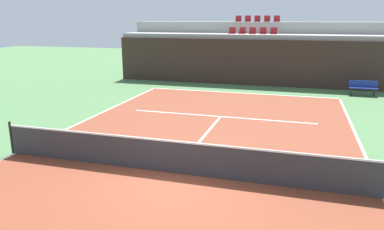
% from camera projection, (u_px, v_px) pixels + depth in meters
% --- Properties ---
extents(ground_plane, '(80.00, 80.00, 0.00)m').
position_uv_depth(ground_plane, '(173.00, 173.00, 10.37)').
color(ground_plane, '#477042').
extents(court_surface, '(11.00, 24.00, 0.01)m').
position_uv_depth(court_surface, '(173.00, 173.00, 10.37)').
color(court_surface, brown).
rests_on(court_surface, ground_plane).
extents(baseline_far, '(11.00, 0.10, 0.00)m').
position_uv_depth(baseline_far, '(240.00, 93.00, 21.45)').
color(baseline_far, white).
rests_on(baseline_far, court_surface).
extents(sideline_left, '(0.10, 24.00, 0.00)m').
position_uv_depth(sideline_left, '(15.00, 153.00, 11.86)').
color(sideline_left, white).
rests_on(sideline_left, court_surface).
extents(service_line_far, '(8.26, 0.10, 0.00)m').
position_uv_depth(service_line_far, '(221.00, 117.00, 16.30)').
color(service_line_far, white).
rests_on(service_line_far, court_surface).
extents(centre_service_line, '(0.10, 6.40, 0.00)m').
position_uv_depth(centre_service_line, '(202.00, 138.00, 13.34)').
color(centre_service_line, white).
rests_on(centre_service_line, court_surface).
extents(back_wall, '(18.02, 0.30, 2.96)m').
position_uv_depth(back_wall, '(248.00, 62.00, 23.80)').
color(back_wall, '#33231E').
rests_on(back_wall, ground_plane).
extents(stands_tier_lower, '(18.02, 2.40, 3.24)m').
position_uv_depth(stands_tier_lower, '(251.00, 58.00, 25.01)').
color(stands_tier_lower, '#9E9E99').
rests_on(stands_tier_lower, ground_plane).
extents(stands_tier_upper, '(18.02, 2.40, 4.02)m').
position_uv_depth(stands_tier_upper, '(256.00, 50.00, 27.14)').
color(stands_tier_upper, '#9E9E99').
rests_on(stands_tier_upper, ground_plane).
extents(seating_row_lower, '(3.23, 0.44, 0.44)m').
position_uv_depth(seating_row_lower, '(253.00, 32.00, 24.66)').
color(seating_row_lower, maroon).
rests_on(seating_row_lower, stands_tier_lower).
extents(seating_row_upper, '(3.23, 0.44, 0.44)m').
position_uv_depth(seating_row_upper, '(257.00, 20.00, 26.68)').
color(seating_row_upper, maroon).
rests_on(seating_row_upper, stands_tier_upper).
extents(tennis_net, '(11.08, 0.08, 1.07)m').
position_uv_depth(tennis_net, '(173.00, 156.00, 10.24)').
color(tennis_net, black).
rests_on(tennis_net, court_surface).
extents(player_bench, '(1.50, 0.40, 0.85)m').
position_uv_depth(player_bench, '(363.00, 87.00, 20.65)').
color(player_bench, navy).
rests_on(player_bench, ground_plane).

